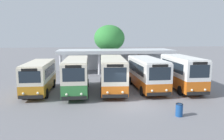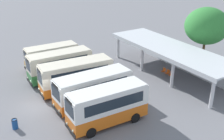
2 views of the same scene
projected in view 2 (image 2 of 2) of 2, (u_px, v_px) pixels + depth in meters
The scene contains 12 objects.
ground_plane at pixel (39, 106), 27.89m from camera, with size 180.00×180.00×0.00m, color slate.
city_bus_nearest_orange at pixel (52, 56), 35.74m from camera, with size 2.34×6.59×3.01m.
city_bus_second_in_row at pixel (60, 65), 32.72m from camera, with size 2.40×7.36×3.32m.
city_bus_middle_cream at pixel (76, 75), 30.12m from camera, with size 2.87×7.88×3.31m.
city_bus_fourth_amber at pixel (93, 88), 27.41m from camera, with size 2.48×7.65×3.21m.
city_bus_fifth_blue at pixel (107, 105), 24.34m from camera, with size 2.46×7.10×3.40m.
terminal_canopy at pixel (175, 53), 34.09m from camera, with size 17.41×5.29×3.40m.
waiting_chair_end_by_column at pixel (164, 71), 34.45m from camera, with size 0.45×0.45×0.86m.
waiting_chair_second_from_end at pixel (168, 72), 33.95m from camera, with size 0.45×0.45×0.86m.
waiting_chair_middle_seat at pixel (171, 74), 33.43m from camera, with size 0.45×0.45×0.86m.
roadside_tree_behind_canopy at pixel (207, 26), 35.90m from camera, with size 5.45×5.45×7.41m.
litter_bin_apron at pixel (15, 124), 24.20m from camera, with size 0.49×0.49×0.90m.
Camera 2 is at (24.32, -6.90, 14.15)m, focal length 46.16 mm.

